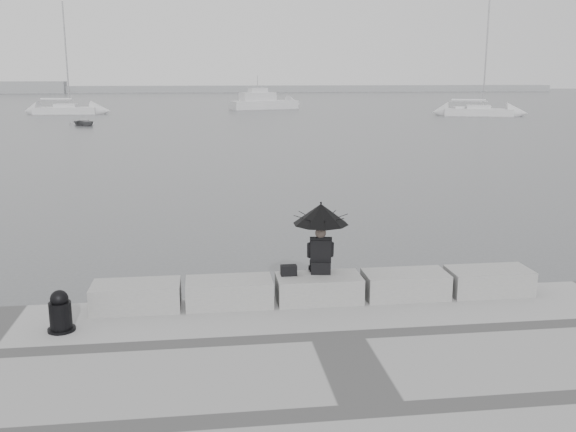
{
  "coord_description": "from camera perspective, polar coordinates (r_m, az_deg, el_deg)",
  "views": [
    {
      "loc": [
        -2.09,
        -11.87,
        4.76
      ],
      "look_at": [
        -0.14,
        3.0,
        1.41
      ],
      "focal_mm": 40.0,
      "sensor_mm": 36.0,
      "label": 1
    }
  ],
  "objects": [
    {
      "name": "bag",
      "position": [
        12.2,
        0.07,
        -4.85
      ],
      "size": [
        0.3,
        0.17,
        0.2
      ],
      "primitive_type": "cube",
      "color": "black",
      "rests_on": "stone_block_centre"
    },
    {
      "name": "mooring_bollard",
      "position": [
        11.52,
        -19.57,
        -8.2
      ],
      "size": [
        0.46,
        0.46,
        0.72
      ],
      "color": "black",
      "rests_on": "promenade"
    },
    {
      "name": "stone_block_centre",
      "position": [
        12.28,
        2.75,
        -6.46
      ],
      "size": [
        1.6,
        0.8,
        0.5
      ],
      "primitive_type": "cube",
      "color": "gray",
      "rests_on": "promenade"
    },
    {
      "name": "stone_block_far_right",
      "position": [
        13.29,
        17.41,
        -5.55
      ],
      "size": [
        1.6,
        0.8,
        0.5
      ],
      "primitive_type": "cube",
      "color": "gray",
      "rests_on": "promenade"
    },
    {
      "name": "sailboat_left",
      "position": [
        81.4,
        -19.11,
        8.94
      ],
      "size": [
        7.42,
        3.02,
        12.9
      ],
      "rotation": [
        0.0,
        0.0,
        -0.09
      ],
      "color": "silver",
      "rests_on": "ground"
    },
    {
      "name": "stone_block_left",
      "position": [
        12.11,
        -5.25,
        -6.78
      ],
      "size": [
        1.6,
        0.8,
        0.5
      ],
      "primitive_type": "cube",
      "color": "gray",
      "rests_on": "promenade"
    },
    {
      "name": "sailboat_right",
      "position": [
        76.92,
        16.54,
        8.93
      ],
      "size": [
        7.88,
        4.69,
        12.9
      ],
      "rotation": [
        0.0,
        0.0,
        -0.33
      ],
      "color": "silver",
      "rests_on": "ground"
    },
    {
      "name": "motor_cruiser",
      "position": [
        87.95,
        -2.15,
        10.07
      ],
      "size": [
        9.54,
        5.6,
        4.5
      ],
      "rotation": [
        0.0,
        0.0,
        0.33
      ],
      "color": "silver",
      "rests_on": "ground"
    },
    {
      "name": "stone_block_right",
      "position": [
        12.68,
        10.38,
        -6.04
      ],
      "size": [
        1.6,
        0.8,
        0.5
      ],
      "primitive_type": "cube",
      "color": "gray",
      "rests_on": "promenade"
    },
    {
      "name": "seated_person",
      "position": [
        12.15,
        2.94,
        -0.62
      ],
      "size": [
        1.07,
        1.07,
        1.39
      ],
      "rotation": [
        0.0,
        0.0,
        -0.17
      ],
      "color": "black",
      "rests_on": "stone_block_centre"
    },
    {
      "name": "dinghy",
      "position": [
        62.9,
        -17.65,
        7.92
      ],
      "size": [
        3.38,
        2.94,
        0.54
      ],
      "primitive_type": "imported",
      "rotation": [
        0.0,
        0.0,
        0.61
      ],
      "color": "slate",
      "rests_on": "ground"
    },
    {
      "name": "distant_landmass",
      "position": [
        166.54,
        -9.73,
        11.09
      ],
      "size": [
        180.0,
        8.0,
        2.8
      ],
      "color": "gray",
      "rests_on": "ground"
    },
    {
      "name": "stone_block_far_left",
      "position": [
        12.17,
        -13.33,
        -6.97
      ],
      "size": [
        1.6,
        0.8,
        0.5
      ],
      "primitive_type": "cube",
      "color": "gray",
      "rests_on": "promenade"
    },
    {
      "name": "ground",
      "position": [
        12.96,
        2.36,
        -8.95
      ],
      "size": [
        360.0,
        360.0,
        0.0
      ],
      "primitive_type": "plane",
      "color": "#46494B",
      "rests_on": "ground"
    },
    {
      "name": "small_motorboat",
      "position": [
        77.59,
        15.52,
        8.86
      ],
      "size": [
        5.33,
        1.91,
        1.1
      ],
      "rotation": [
        0.0,
        0.0,
        0.06
      ],
      "color": "black",
      "rests_on": "ground"
    }
  ]
}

